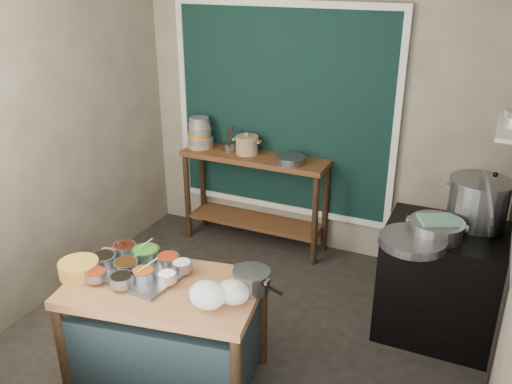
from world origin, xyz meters
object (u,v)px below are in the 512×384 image
at_px(ceramic_crock, 247,146).
at_px(stove_block, 443,284).
at_px(saucepan, 252,280).
at_px(steamer, 436,229).
at_px(utensil_cup, 230,147).
at_px(back_counter, 255,200).
at_px(stock_pot, 478,202).
at_px(condiment_tray, 138,272).
at_px(prep_table, 166,333).
at_px(yellow_basin, 79,268).

bearing_deg(ceramic_crock, stove_block, -20.47).
relative_size(saucepan, steamer, 0.64).
bearing_deg(ceramic_crock, utensil_cup, 177.66).
distance_m(back_counter, steamer, 2.06).
relative_size(ceramic_crock, stock_pot, 0.52).
distance_m(saucepan, steamer, 1.38).
distance_m(condiment_tray, stock_pot, 2.47).
bearing_deg(stock_pot, prep_table, -139.84).
xyz_separation_m(stock_pot, steamer, (-0.24, -0.34, -0.11)).
height_order(back_counter, utensil_cup, utensil_cup).
distance_m(stove_block, steamer, 0.55).
relative_size(prep_table, ceramic_crock, 5.35).
height_order(utensil_cup, steamer, utensil_cup).
distance_m(stove_block, utensil_cup, 2.37).
xyz_separation_m(stove_block, stock_pot, (0.14, 0.19, 0.63)).
bearing_deg(prep_table, back_counter, 88.01).
distance_m(prep_table, back_counter, 2.05).
bearing_deg(utensil_cup, stock_pot, -13.64).
relative_size(prep_table, saucepan, 5.07).
bearing_deg(stove_block, stock_pot, 53.72).
relative_size(back_counter, stock_pot, 3.22).
bearing_deg(condiment_tray, saucepan, 10.68).
bearing_deg(stock_pot, saucepan, -133.38).
bearing_deg(back_counter, condiment_tray, -88.65).
bearing_deg(stove_block, saucepan, -134.45).
distance_m(prep_table, yellow_basin, 0.72).
bearing_deg(yellow_basin, condiment_tray, 27.22).
relative_size(prep_table, yellow_basin, 4.76).
xyz_separation_m(condiment_tray, ceramic_crock, (-0.13, 1.99, 0.27)).
relative_size(yellow_basin, stock_pot, 0.58).
bearing_deg(prep_table, yellow_basin, -177.32).
distance_m(back_counter, saucepan, 2.04).
distance_m(yellow_basin, steamer, 2.46).
xyz_separation_m(back_counter, ceramic_crock, (-0.09, 0.01, 0.55)).
height_order(yellow_basin, steamer, steamer).
distance_m(back_counter, yellow_basin, 2.20).
xyz_separation_m(utensil_cup, ceramic_crock, (0.19, -0.01, 0.04)).
relative_size(condiment_tray, saucepan, 2.41).
distance_m(back_counter, utensil_cup, 0.59).
xyz_separation_m(ceramic_crock, stock_pot, (2.13, -0.55, 0.03)).
bearing_deg(prep_table, steamer, 27.28).
bearing_deg(yellow_basin, saucepan, 16.10).
height_order(back_counter, steamer, steamer).
distance_m(back_counter, condiment_tray, 2.00).
relative_size(stove_block, ceramic_crock, 3.85).
height_order(condiment_tray, stock_pot, stock_pot).
bearing_deg(stock_pot, back_counter, 165.11).
height_order(stock_pot, steamer, stock_pot).
height_order(ceramic_crock, steamer, ceramic_crock).
distance_m(prep_table, stock_pot, 2.41).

